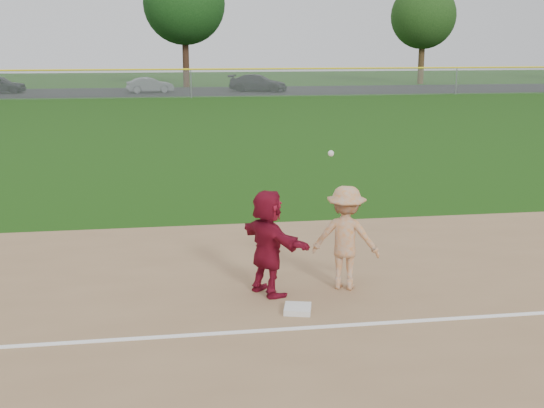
{
  "coord_description": "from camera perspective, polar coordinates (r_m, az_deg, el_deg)",
  "views": [
    {
      "loc": [
        -1.7,
        -9.64,
        4.02
      ],
      "look_at": [
        0.0,
        1.5,
        1.3
      ],
      "focal_mm": 45.0,
      "sensor_mm": 36.0,
      "label": 1
    }
  ],
  "objects": [
    {
      "name": "first_base",
      "position": [
        10.41,
        2.16,
        -8.77
      ],
      "size": [
        0.48,
        0.48,
        0.09
      ],
      "primitive_type": "cube",
      "rotation": [
        0.0,
        0.0,
        -0.25
      ],
      "color": "silver",
      "rests_on": "infield_dirt"
    },
    {
      "name": "base_runner",
      "position": [
        10.86,
        -0.34,
        -3.24
      ],
      "size": [
        1.21,
        1.64,
        1.72
      ],
      "primitive_type": "imported",
      "rotation": [
        0.0,
        0.0,
        2.07
      ],
      "color": "maroon",
      "rests_on": "infield_dirt"
    },
    {
      "name": "parking_asphalt",
      "position": [
        55.81,
        -6.98,
        9.33
      ],
      "size": [
        120.0,
        10.0,
        0.01
      ],
      "primitive_type": "cube",
      "color": "black",
      "rests_on": "ground"
    },
    {
      "name": "first_base_play",
      "position": [
        11.19,
        6.18,
        -2.81
      ],
      "size": [
        1.27,
        1.02,
        2.36
      ],
      "color": "#A6A6A9",
      "rests_on": "infield_dirt"
    },
    {
      "name": "ground",
      "position": [
        10.58,
        1.24,
        -8.76
      ],
      "size": [
        160.0,
        160.0,
        0.0
      ],
      "primitive_type": "plane",
      "color": "#18410C",
      "rests_on": "ground"
    },
    {
      "name": "foul_line",
      "position": [
        9.85,
        2.05,
        -10.37
      ],
      "size": [
        60.0,
        0.1,
        0.01
      ],
      "primitive_type": "cube",
      "color": "white",
      "rests_on": "infield_dirt"
    },
    {
      "name": "outfield_fence",
      "position": [
        49.71,
        -6.82,
        11.09
      ],
      "size": [
        110.0,
        0.12,
        110.0
      ],
      "color": "#999EA0",
      "rests_on": "ground"
    },
    {
      "name": "car_mid",
      "position": [
        54.84,
        -10.18,
        9.77
      ],
      "size": [
        3.73,
        1.82,
        1.18
      ],
      "primitive_type": "imported",
      "rotation": [
        0.0,
        0.0,
        1.74
      ],
      "color": "#585B60",
      "rests_on": "parking_asphalt"
    },
    {
      "name": "car_right",
      "position": [
        55.18,
        -1.18,
        10.08
      ],
      "size": [
        5.0,
        3.34,
        1.35
      ],
      "primitive_type": "imported",
      "rotation": [
        0.0,
        0.0,
        1.23
      ],
      "color": "black",
      "rests_on": "parking_asphalt"
    },
    {
      "name": "tree_2",
      "position": [
        61.24,
        -7.35,
        16.29
      ],
      "size": [
        7.0,
        7.0,
        10.58
      ],
      "color": "#331E12",
      "rests_on": "ground"
    },
    {
      "name": "tree_3",
      "position": [
        66.82,
        12.56,
        15.08
      ],
      "size": [
        6.0,
        6.0,
        9.19
      ],
      "color": "#3E2B16",
      "rests_on": "ground"
    }
  ]
}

